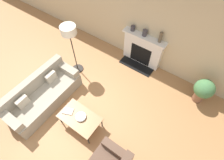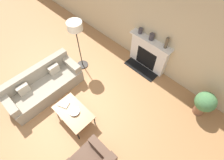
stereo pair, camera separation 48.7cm
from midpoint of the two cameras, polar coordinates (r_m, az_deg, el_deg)
ground_plane at (r=5.01m, az=-9.47°, el=-12.15°), size 18.00×18.00×0.00m
wall_back at (r=5.36m, az=15.15°, el=16.95°), size 18.00×0.06×2.90m
fireplace at (r=5.77m, az=14.14°, el=8.16°), size 1.41×0.59×1.11m
couch at (r=5.39m, az=-19.07°, el=-1.87°), size 0.87×2.19×0.82m
coffee_table at (r=4.61m, az=-9.51°, el=-10.64°), size 1.04×0.63×0.45m
bowl at (r=4.54m, az=-9.20°, el=-10.32°), size 0.26×0.26×0.06m
book at (r=4.72m, az=-12.67°, el=-7.93°), size 0.31×0.27×0.02m
floor_lamp at (r=5.05m, az=-9.04°, el=15.55°), size 0.43×0.43×1.72m
mantel_vase_left at (r=5.51m, az=11.89°, el=15.33°), size 0.13×0.13×0.16m
mantel_vase_center_left at (r=5.35m, az=15.44°, el=13.35°), size 0.14×0.14×0.19m
mantel_vase_center_right at (r=5.16m, az=20.04°, el=11.13°), size 0.10×0.10×0.33m
potted_plant at (r=5.29m, az=30.41°, el=-6.62°), size 0.54×0.54×0.83m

